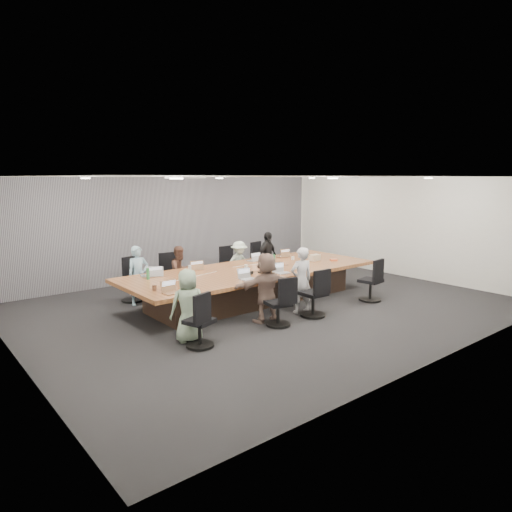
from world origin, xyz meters
TOP-DOWN VIEW (x-y plane):
  - floor at (0.00, 0.00)m, footprint 10.00×8.00m
  - ceiling at (0.00, 0.00)m, footprint 10.00×8.00m
  - wall_back at (0.00, 4.00)m, footprint 10.00×0.00m
  - wall_front at (0.00, -4.00)m, footprint 10.00×0.00m
  - wall_left at (-5.00, 0.00)m, footprint 0.00×8.00m
  - wall_right at (5.00, 0.00)m, footprint 0.00×8.00m
  - curtain at (0.00, 3.92)m, footprint 9.80×0.04m
  - conference_table at (0.00, 0.50)m, footprint 6.00×2.20m
  - chair_0 at (-2.16, 2.20)m, footprint 0.67×0.67m
  - chair_1 at (-1.11, 2.20)m, footprint 0.59×0.59m
  - chair_2 at (0.62, 2.20)m, footprint 0.53×0.53m
  - chair_3 at (1.58, 2.20)m, footprint 0.67×0.67m
  - chair_4 at (-2.51, -1.20)m, footprint 0.63×0.63m
  - chair_5 at (-0.76, -1.20)m, footprint 0.58×0.58m
  - chair_6 at (0.19, -1.20)m, footprint 0.56×0.56m
  - chair_7 at (2.06, -1.20)m, footprint 0.60×0.60m
  - person_0 at (-2.16, 1.85)m, footprint 0.49×0.34m
  - laptop_0 at (-2.16, 1.30)m, footprint 0.40×0.33m
  - person_1 at (-1.11, 1.85)m, footprint 0.68×0.58m
  - laptop_1 at (-1.11, 1.30)m, footprint 0.34×0.26m
  - person_2 at (0.62, 1.85)m, footprint 0.78×0.47m
  - laptop_2 at (0.62, 1.30)m, footprint 0.29×0.20m
  - person_3 at (1.58, 1.85)m, footprint 0.84×0.51m
  - laptop_3 at (1.58, 1.30)m, footprint 0.31×0.23m
  - person_4 at (-2.51, -0.85)m, footprint 0.70×0.54m
  - laptop_4 at (-2.51, -0.30)m, footprint 0.33×0.24m
  - person_5 at (-0.76, -0.85)m, footprint 1.31×0.55m
  - laptop_5 at (-0.76, -0.30)m, footprint 0.31×0.22m
  - person_6 at (0.19, -0.85)m, footprint 0.56×0.43m
  - laptop_6 at (0.19, -0.30)m, footprint 0.33×0.26m
  - bottle_green_left at (-2.33, 1.02)m, footprint 0.07×0.07m
  - bottle_green_right at (0.61, 0.49)m, footprint 0.08×0.08m
  - bottle_clear at (-1.49, 0.78)m, footprint 0.09×0.09m
  - cup_white_far at (-0.11, 0.62)m, footprint 0.09×0.09m
  - cup_white_near at (1.51, 0.77)m, footprint 0.09×0.09m
  - mug_brown at (-2.65, 0.10)m, footprint 0.09×0.09m
  - mic_left at (-0.13, 0.06)m, footprint 0.16×0.14m
  - mic_right at (0.25, 0.51)m, footprint 0.16×0.13m
  - stapler at (-0.43, 0.06)m, footprint 0.18×0.10m
  - canvas_bag at (1.85, 0.35)m, footprint 0.28×0.18m
  - snack_packet at (2.21, 0.05)m, footprint 0.21×0.18m

SIDE VIEW (x-z plane):
  - floor at x=0.00m, z-range 0.00..0.00m
  - chair_5 at x=-0.76m, z-range 0.00..0.73m
  - chair_4 at x=-2.51m, z-range 0.00..0.74m
  - chair_2 at x=0.62m, z-range 0.00..0.77m
  - chair_7 at x=2.06m, z-range 0.00..0.78m
  - chair_1 at x=-1.11m, z-range 0.00..0.78m
  - chair_6 at x=0.19m, z-range 0.00..0.79m
  - chair_0 at x=-2.16m, z-range 0.00..0.80m
  - conference_table at x=0.00m, z-range 0.03..0.77m
  - chair_3 at x=1.58m, z-range 0.00..0.82m
  - person_2 at x=0.62m, z-range 0.00..1.17m
  - person_1 at x=-1.11m, z-range 0.00..1.21m
  - person_4 at x=-2.51m, z-range 0.00..1.27m
  - person_0 at x=-2.16m, z-range 0.00..1.31m
  - person_3 at x=1.58m, z-range 0.00..1.34m
  - person_5 at x=-0.76m, z-range 0.00..1.37m
  - person_6 at x=0.19m, z-range 0.00..1.38m
  - laptop_0 at x=-2.16m, z-range 0.74..0.76m
  - laptop_1 at x=-1.11m, z-range 0.74..0.76m
  - laptop_2 at x=0.62m, z-range 0.74..0.76m
  - laptop_3 at x=1.58m, z-range 0.74..0.76m
  - laptop_4 at x=-2.51m, z-range 0.74..0.76m
  - laptop_5 at x=-0.76m, z-range 0.74..0.76m
  - laptop_6 at x=0.19m, z-range 0.74..0.76m
  - mic_right at x=0.25m, z-range 0.74..0.77m
  - mic_left at x=-0.13m, z-range 0.74..0.77m
  - snack_packet at x=2.21m, z-range 0.74..0.78m
  - stapler at x=-0.43m, z-range 0.74..0.81m
  - cup_white_near at x=1.51m, z-range 0.74..0.83m
  - cup_white_far at x=-0.11m, z-range 0.74..0.84m
  - mug_brown at x=-2.65m, z-range 0.74..0.84m
  - canvas_bag at x=1.85m, z-range 0.74..0.89m
  - bottle_clear at x=-1.49m, z-range 0.74..0.97m
  - bottle_green_left at x=-2.33m, z-range 0.74..0.97m
  - bottle_green_right at x=0.61m, z-range 0.74..1.00m
  - wall_back at x=0.00m, z-range 0.00..2.80m
  - wall_front at x=0.00m, z-range 0.00..2.80m
  - wall_left at x=-5.00m, z-range 0.00..2.80m
  - wall_right at x=5.00m, z-range 0.00..2.80m
  - curtain at x=0.00m, z-range 0.00..2.80m
  - ceiling at x=0.00m, z-range 2.80..2.80m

